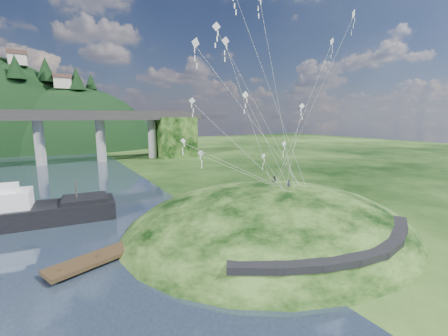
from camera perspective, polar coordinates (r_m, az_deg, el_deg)
ground at (r=31.38m, az=-0.84°, el=-14.98°), size 320.00×320.00×0.00m
grass_hill at (r=37.64m, az=8.58°, el=-13.25°), size 36.00×32.00×13.00m
footpath at (r=28.42m, az=23.27°, el=-13.93°), size 22.29×5.84×0.83m
work_barge at (r=44.12m, az=-33.62°, el=-6.91°), size 20.03×7.01×6.88m
wooden_dock at (r=32.04m, az=-17.69°, el=-13.98°), size 15.12×7.66×1.09m
kite_flyers at (r=38.24m, az=10.45°, el=-1.73°), size 1.55×4.18×1.74m
kite_swarm at (r=34.36m, az=5.49°, el=14.68°), size 19.69×15.13×17.81m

